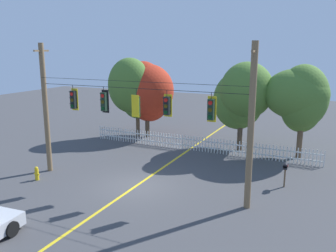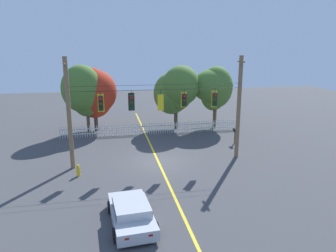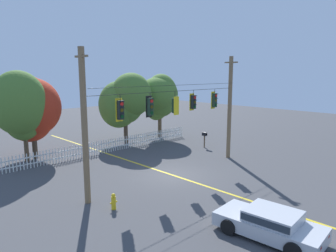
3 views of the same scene
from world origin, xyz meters
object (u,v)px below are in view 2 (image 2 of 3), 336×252
traffic_signal_westbound_side (160,102)px  autumn_maple_far_west (214,88)px  autumn_maple_near_fence (83,91)px  parked_car (131,212)px  autumn_oak_far_east (177,89)px  fire_hydrant (78,170)px  autumn_maple_mid (94,93)px  traffic_signal_northbound_primary (132,102)px  traffic_signal_eastbound_side (184,100)px  traffic_signal_southbound_primary (215,99)px  roadside_mailbox (235,131)px  traffic_signal_northbound_secondary (101,103)px

traffic_signal_westbound_side → autumn_maple_far_west: 11.67m
autumn_maple_near_fence → parked_car: 18.13m
autumn_maple_near_fence → parked_car: size_ratio=1.55×
autumn_oak_far_east → fire_hydrant: (-9.01, -11.01, -3.68)m
traffic_signal_westbound_side → autumn_maple_far_west: bearing=52.2°
autumn_maple_near_fence → fire_hydrant: autumn_maple_near_fence is taller
autumn_maple_mid → fire_hydrant: autumn_maple_mid is taller
traffic_signal_northbound_primary → autumn_maple_far_west: 12.99m
parked_car → traffic_signal_westbound_side: bearing=70.9°
autumn_maple_mid → autumn_oak_far_east: (8.23, -0.87, 0.22)m
traffic_signal_eastbound_side → autumn_maple_far_west: (5.41, 9.20, -0.42)m
traffic_signal_westbound_side → autumn_maple_far_west: size_ratio=0.23×
traffic_signal_westbound_side → autumn_maple_mid: (-4.96, 10.34, -0.61)m
parked_car → traffic_signal_eastbound_side: bearing=60.7°
autumn_maple_far_west → parked_car: autumn_maple_far_west is taller
traffic_signal_westbound_side → traffic_signal_southbound_primary: 4.01m
autumn_maple_near_fence → autumn_oak_far_east: 9.17m
traffic_signal_northbound_primary → traffic_signal_westbound_side: 2.02m
traffic_signal_northbound_primary → roadside_mailbox: 10.38m
traffic_signal_northbound_primary → autumn_maple_near_fence: bearing=112.3°
traffic_signal_southbound_primary → autumn_oak_far_east: autumn_oak_far_east is taller
traffic_signal_northbound_primary → autumn_maple_near_fence: (-3.88, 9.47, -0.36)m
autumn_oak_far_east → autumn_maple_far_west: 3.89m
traffic_signal_westbound_side → traffic_signal_northbound_secondary: bearing=179.7°
parked_car → traffic_signal_southbound_primary: bearing=49.8°
autumn_oak_far_east → parked_car: 18.81m
traffic_signal_westbound_side → autumn_maple_mid: bearing=115.6°
roadside_mailbox → autumn_maple_near_fence: bearing=155.0°
traffic_signal_eastbound_side → roadside_mailbox: (5.44, 3.37, -3.48)m
traffic_signal_westbound_side → roadside_mailbox: traffic_signal_westbound_side is taller
traffic_signal_southbound_primary → parked_car: bearing=-130.2°
traffic_signal_westbound_side → parked_car: bearing=-109.1°
autumn_maple_far_west → roadside_mailbox: 6.59m
traffic_signal_northbound_secondary → autumn_oak_far_east: bearing=52.1°
autumn_oak_far_east → autumn_maple_far_west: bearing=-3.7°
traffic_signal_northbound_primary → roadside_mailbox: traffic_signal_northbound_primary is taller
autumn_maple_mid → traffic_signal_northbound_secondary: bearing=-85.2°
autumn_oak_far_east → parked_car: bearing=-109.1°
autumn_maple_near_fence → autumn_maple_mid: autumn_maple_near_fence is taller
traffic_signal_northbound_secondary → autumn_maple_near_fence: (-1.80, 9.47, -0.34)m
traffic_signal_eastbound_side → fire_hydrant: traffic_signal_eastbound_side is taller
autumn_oak_far_east → fire_hydrant: 14.70m
parked_car → fire_hydrant: parked_car is taller
traffic_signal_northbound_secondary → autumn_maple_near_fence: bearing=100.8°
traffic_signal_westbound_side → fire_hydrant: bearing=-165.0°
autumn_maple_mid → parked_car: bearing=-83.2°
autumn_maple_mid → parked_car: size_ratio=1.49×
traffic_signal_northbound_primary → autumn_maple_mid: 10.76m
parked_car → fire_hydrant: bearing=114.7°
fire_hydrant → roadside_mailbox: (12.92, 4.92, 0.71)m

